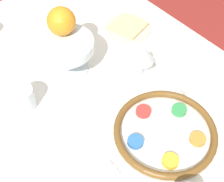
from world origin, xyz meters
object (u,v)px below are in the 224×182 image
Objects in this scene: bread_plate at (128,27)px; cup_mid at (22,99)px; seder_plate at (165,132)px; orange_fruit at (61,21)px; napkin_roll at (172,73)px; wine_glass at (143,55)px; fruit_stand at (65,49)px.

bread_plate is 0.49m from cup_mid.
bread_plate is 2.32× the size of cup_mid.
seder_plate is 0.45m from orange_fruit.
napkin_roll is at bearing -140.58° from orange_fruit.
wine_glass is at bearing -108.75° from cup_mid.
cup_mid is at bearing 104.36° from fruit_stand.
seder_plate is at bearing 151.97° from bread_plate.
napkin_roll is at bearing -134.04° from fruit_stand.
seder_plate is 1.55× the size of fruit_stand.
orange_fruit is 0.51× the size of bread_plate.
orange_fruit reaches higher than seder_plate.
seder_plate is at bearing -142.38° from cup_mid.
seder_plate is 0.42m from cup_mid.
cup_mid reaches higher than napkin_roll.
orange_fruit is at bearing 6.80° from seder_plate.
orange_fruit reaches higher than napkin_roll.
cup_mid is (0.12, 0.36, -0.05)m from wine_glass.
wine_glass is at bearing -25.89° from seder_plate.
fruit_stand is at bearing 97.41° from bread_plate.
cup_mid is (-0.08, 0.21, -0.13)m from orange_fruit.
orange_fruit is at bearing 36.52° from wine_glass.
seder_plate is 0.25m from wine_glass.
wine_glass is 0.12m from napkin_roll.
cup_mid is (-0.09, 0.48, 0.03)m from bread_plate.
bread_plate is at bearing -79.85° from cup_mid.
fruit_stand reaches higher than cup_mid.
orange_fruit is 0.26m from cup_mid.
bread_plate is at bearing -28.03° from seder_plate.
cup_mid reaches higher than bread_plate.
fruit_stand is (0.38, 0.07, 0.08)m from seder_plate.
napkin_roll is at bearing -113.65° from cup_mid.
wine_glass is at bearing -143.48° from orange_fruit.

